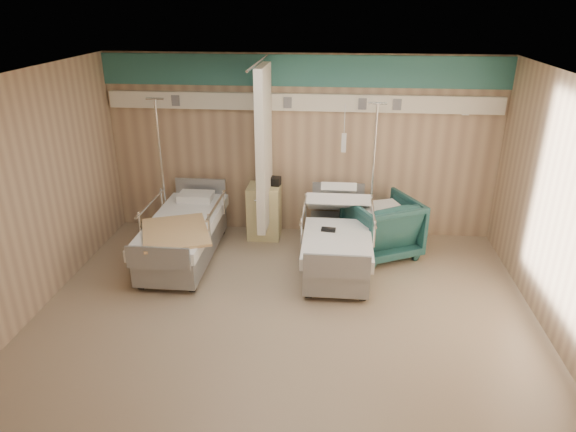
{
  "coord_description": "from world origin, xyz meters",
  "views": [
    {
      "loc": [
        0.54,
        -5.2,
        3.53
      ],
      "look_at": [
        -0.02,
        0.6,
        1.04
      ],
      "focal_mm": 32.0,
      "sensor_mm": 36.0,
      "label": 1
    }
  ],
  "objects": [
    {
      "name": "tan_blanket",
      "position": [
        -1.56,
        0.84,
        0.65
      ],
      "size": [
        1.17,
        1.29,
        0.04
      ],
      "primitive_type": "cube",
      "rotation": [
        0.0,
        0.0,
        0.37
      ],
      "color": "tan",
      "rests_on": "bed_left"
    },
    {
      "name": "call_remote",
      "position": [
        0.48,
        1.1,
        0.65
      ],
      "size": [
        0.2,
        0.11,
        0.04
      ],
      "primitive_type": "cube",
      "rotation": [
        0.0,
        0.0,
        -0.11
      ],
      "color": "black",
      "rests_on": "bed_right"
    },
    {
      "name": "iv_stand_left",
      "position": [
        -2.08,
        2.01,
        0.45
      ],
      "size": [
        0.4,
        0.4,
        2.21
      ],
      "rotation": [
        0.0,
        0.0,
        0.04
      ],
      "color": "silver",
      "rests_on": "ground"
    },
    {
      "name": "iv_stand_right",
      "position": [
        1.1,
        2.14,
        0.45
      ],
      "size": [
        0.39,
        0.39,
        2.18
      ],
      "rotation": [
        0.0,
        0.0,
        0.14
      ],
      "color": "silver",
      "rests_on": "ground"
    },
    {
      "name": "waffle_blanket",
      "position": [
        1.22,
        1.72,
        0.91
      ],
      "size": [
        0.77,
        0.73,
        0.07
      ],
      "primitive_type": "cube",
      "rotation": [
        0.0,
        0.0,
        3.51
      ],
      "color": "white",
      "rests_on": "visitor_armchair"
    },
    {
      "name": "ground",
      "position": [
        0.0,
        0.0,
        0.0
      ],
      "size": [
        6.0,
        5.0,
        0.0
      ],
      "primitive_type": "cube",
      "color": "gray",
      "rests_on": "ground"
    },
    {
      "name": "bed_left",
      "position": [
        -1.6,
        1.3,
        0.32
      ],
      "size": [
        1.0,
        2.16,
        0.63
      ],
      "primitive_type": null,
      "color": "white",
      "rests_on": "ground"
    },
    {
      "name": "room_walls",
      "position": [
        -0.03,
        0.25,
        1.86
      ],
      "size": [
        6.04,
        5.04,
        2.82
      ],
      "color": "tan",
      "rests_on": "ground"
    },
    {
      "name": "bedside_cabinet",
      "position": [
        -0.55,
        2.2,
        0.42
      ],
      "size": [
        0.5,
        0.48,
        0.85
      ],
      "primitive_type": "cube",
      "color": "beige",
      "rests_on": "ground"
    },
    {
      "name": "bed_right",
      "position": [
        0.6,
        1.3,
        0.32
      ],
      "size": [
        1.0,
        2.16,
        0.63
      ],
      "primitive_type": null,
      "color": "white",
      "rests_on": "ground"
    },
    {
      "name": "toiletry_bag",
      "position": [
        -0.42,
        2.26,
        0.92
      ],
      "size": [
        0.26,
        0.19,
        0.13
      ],
      "primitive_type": "cube",
      "rotation": [
        0.0,
        0.0,
        -0.14
      ],
      "color": "black",
      "rests_on": "bedside_cabinet"
    },
    {
      "name": "visitor_armchair",
      "position": [
        1.25,
        1.76,
        0.44
      ],
      "size": [
        1.27,
        1.28,
        0.87
      ],
      "primitive_type": "imported",
      "rotation": [
        0.0,
        0.0,
        3.61
      ],
      "color": "#1E4B4A",
      "rests_on": "ground"
    },
    {
      "name": "white_cup",
      "position": [
        -0.6,
        2.19,
        0.92
      ],
      "size": [
        0.11,
        0.11,
        0.14
      ],
      "primitive_type": "cylinder",
      "rotation": [
        0.0,
        0.0,
        0.09
      ],
      "color": "white",
      "rests_on": "bedside_cabinet"
    }
  ]
}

